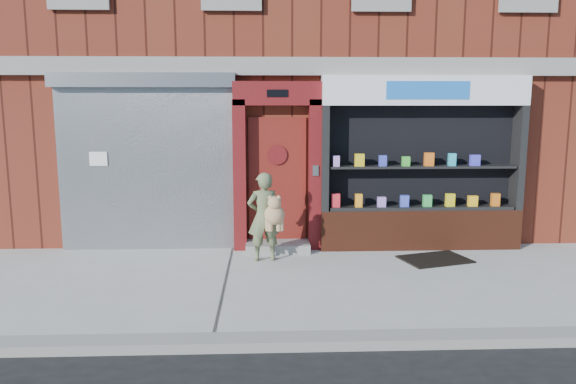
{
  "coord_description": "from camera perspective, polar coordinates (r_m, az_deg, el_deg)",
  "views": [
    {
      "loc": [
        -0.95,
        -7.75,
        2.6
      ],
      "look_at": [
        -0.6,
        1.0,
        1.15
      ],
      "focal_mm": 35.0,
      "sensor_mm": 36.0,
      "label": 1
    }
  ],
  "objects": [
    {
      "name": "doormat",
      "position": [
        9.56,
        14.69,
        -6.62
      ],
      "size": [
        1.23,
        1.02,
        0.03
      ],
      "primitive_type": "cube",
      "rotation": [
        0.0,
        0.0,
        0.3
      ],
      "color": "black",
      "rests_on": "ground"
    },
    {
      "name": "shutter_bay",
      "position": [
        9.93,
        -14.23,
        4.02
      ],
      "size": [
        3.1,
        0.3,
        3.04
      ],
      "color": "gray",
      "rests_on": "ground"
    },
    {
      "name": "building",
      "position": [
        13.85,
        1.72,
        15.2
      ],
      "size": [
        12.0,
        8.16,
        8.0
      ],
      "color": "maroon",
      "rests_on": "ground"
    },
    {
      "name": "curb",
      "position": [
        6.22,
        6.93,
        -14.78
      ],
      "size": [
        60.0,
        0.3,
        0.12
      ],
      "primitive_type": "cube",
      "color": "gray",
      "rests_on": "ground"
    },
    {
      "name": "ground",
      "position": [
        8.23,
        4.52,
        -9.05
      ],
      "size": [
        80.0,
        80.0,
        0.0
      ],
      "primitive_type": "plane",
      "color": "#9E9E99",
      "rests_on": "ground"
    },
    {
      "name": "woman",
      "position": [
        9.05,
        -2.31,
        -2.47
      ],
      "size": [
        0.62,
        0.54,
        1.45
      ],
      "color": "#5F6A46",
      "rests_on": "ground"
    },
    {
      "name": "red_door_bay",
      "position": [
        9.68,
        -1.09,
        2.62
      ],
      "size": [
        1.52,
        0.58,
        2.9
      ],
      "color": "#4F0D0F",
      "rests_on": "ground"
    },
    {
      "name": "pharmacy_bay",
      "position": [
        10.01,
        13.37,
        2.1
      ],
      "size": [
        3.5,
        0.41,
        3.0
      ],
      "color": "#582414",
      "rests_on": "ground"
    }
  ]
}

